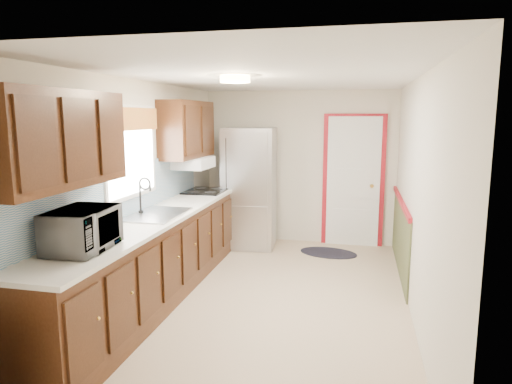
% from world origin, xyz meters
% --- Properties ---
extents(room_shell, '(3.20, 5.20, 2.52)m').
position_xyz_m(room_shell, '(0.00, 0.00, 1.20)').
color(room_shell, tan).
rests_on(room_shell, ground).
extents(kitchen_run, '(0.63, 4.00, 2.20)m').
position_xyz_m(kitchen_run, '(-1.24, -0.29, 0.81)').
color(kitchen_run, black).
rests_on(kitchen_run, ground).
extents(back_wall_trim, '(1.12, 2.30, 2.08)m').
position_xyz_m(back_wall_trim, '(0.99, 2.21, 0.89)').
color(back_wall_trim, maroon).
rests_on(back_wall_trim, ground).
extents(ceiling_fixture, '(0.30, 0.30, 0.06)m').
position_xyz_m(ceiling_fixture, '(-0.30, -0.20, 2.36)').
color(ceiling_fixture, '#FFD88C').
rests_on(ceiling_fixture, room_shell).
extents(microwave, '(0.38, 0.63, 0.41)m').
position_xyz_m(microwave, '(-1.20, -1.55, 1.14)').
color(microwave, white).
rests_on(microwave, kitchen_run).
extents(refrigerator, '(0.82, 0.79, 1.83)m').
position_xyz_m(refrigerator, '(-0.70, 2.05, 0.91)').
color(refrigerator, '#B7B7BC').
rests_on(refrigerator, ground).
extents(rug, '(0.94, 0.70, 0.01)m').
position_xyz_m(rug, '(0.53, 1.90, 0.01)').
color(rug, black).
rests_on(rug, ground).
extents(cooktop, '(0.53, 0.64, 0.02)m').
position_xyz_m(cooktop, '(-1.19, 1.40, 0.95)').
color(cooktop, black).
rests_on(cooktop, kitchen_run).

